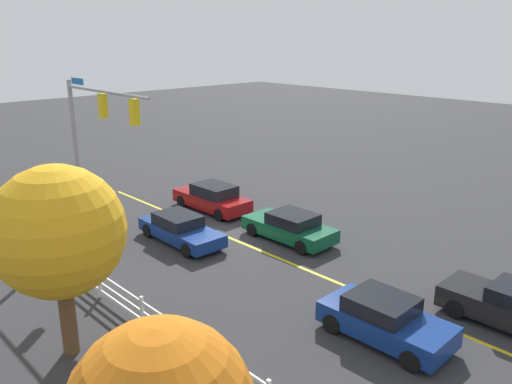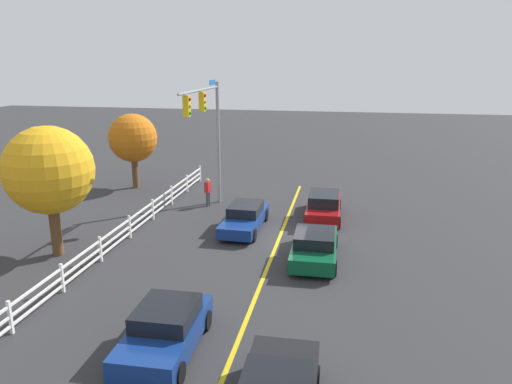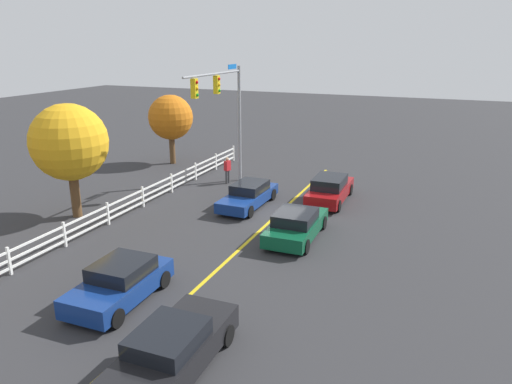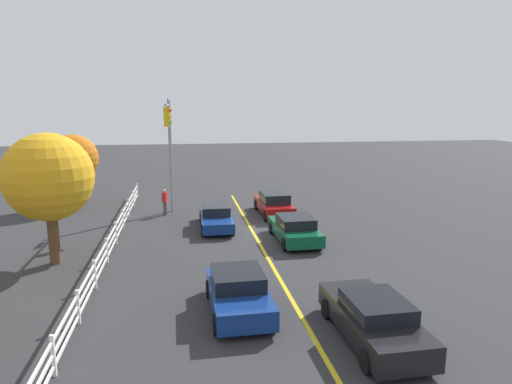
{
  "view_description": "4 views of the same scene",
  "coord_description": "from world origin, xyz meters",
  "px_view_note": "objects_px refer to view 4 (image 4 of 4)",
  "views": [
    {
      "loc": [
        -17.8,
        14.8,
        9.17
      ],
      "look_at": [
        -2.38,
        0.16,
        2.73
      ],
      "focal_mm": 36.55,
      "sensor_mm": 36.0,
      "label": 1
    },
    {
      "loc": [
        -22.13,
        -3.02,
        8.46
      ],
      "look_at": [
        -2.88,
        0.65,
        3.04
      ],
      "focal_mm": 33.76,
      "sensor_mm": 36.0,
      "label": 2
    },
    {
      "loc": [
        -22.1,
        -8.05,
        8.62
      ],
      "look_at": [
        -2.99,
        -0.08,
        2.14
      ],
      "focal_mm": 33.77,
      "sensor_mm": 36.0,
      "label": 3
    },
    {
      "loc": [
        -24.41,
        3.75,
        6.88
      ],
      "look_at": [
        -3.55,
        0.32,
        2.85
      ],
      "focal_mm": 31.68,
      "sensor_mm": 36.0,
      "label": 4
    }
  ],
  "objects_px": {
    "car_1": "(238,292)",
    "tree_1": "(48,178)",
    "car_4": "(295,229)",
    "pedestrian": "(165,201)",
    "car_2": "(373,319)",
    "tree_0": "(74,159)",
    "car_0": "(216,217)",
    "car_3": "(274,204)"
  },
  "relations": [
    {
      "from": "car_4",
      "to": "pedestrian",
      "type": "xyz_separation_m",
      "value": [
        6.87,
        6.8,
        0.27
      ]
    },
    {
      "from": "car_3",
      "to": "car_2",
      "type": "bearing_deg",
      "value": 178.14
    },
    {
      "from": "car_1",
      "to": "car_3",
      "type": "bearing_deg",
      "value": 162.43
    },
    {
      "from": "car_1",
      "to": "car_2",
      "type": "distance_m",
      "value": 4.5
    },
    {
      "from": "car_1",
      "to": "car_4",
      "type": "distance_m",
      "value": 8.57
    },
    {
      "from": "car_0",
      "to": "tree_0",
      "type": "xyz_separation_m",
      "value": [
        6.74,
        9.05,
        2.76
      ]
    },
    {
      "from": "pedestrian",
      "to": "tree_0",
      "type": "bearing_deg",
      "value": -14.39
    },
    {
      "from": "tree_0",
      "to": "tree_1",
      "type": "relative_size",
      "value": 0.87
    },
    {
      "from": "car_2",
      "to": "pedestrian",
      "type": "distance_m",
      "value": 18.3
    },
    {
      "from": "tree_0",
      "to": "pedestrian",
      "type": "bearing_deg",
      "value": -117.82
    },
    {
      "from": "car_3",
      "to": "car_0",
      "type": "bearing_deg",
      "value": 121.74
    },
    {
      "from": "car_2",
      "to": "car_3",
      "type": "relative_size",
      "value": 0.99
    },
    {
      "from": "car_3",
      "to": "tree_0",
      "type": "relative_size",
      "value": 0.94
    },
    {
      "from": "car_2",
      "to": "tree_0",
      "type": "relative_size",
      "value": 0.93
    },
    {
      "from": "car_0",
      "to": "tree_1",
      "type": "xyz_separation_m",
      "value": [
        -4.89,
        7.51,
        3.23
      ]
    },
    {
      "from": "car_0",
      "to": "car_2",
      "type": "distance_m",
      "value": 13.99
    },
    {
      "from": "car_0",
      "to": "car_2",
      "type": "xyz_separation_m",
      "value": [
        -13.51,
        -3.63,
        0.06
      ]
    },
    {
      "from": "car_1",
      "to": "car_0",
      "type": "bearing_deg",
      "value": 178.46
    },
    {
      "from": "car_3",
      "to": "tree_1",
      "type": "distance_m",
      "value": 13.95
    },
    {
      "from": "car_4",
      "to": "pedestrian",
      "type": "height_order",
      "value": "pedestrian"
    },
    {
      "from": "car_0",
      "to": "tree_1",
      "type": "bearing_deg",
      "value": -55.95
    },
    {
      "from": "car_0",
      "to": "car_2",
      "type": "height_order",
      "value": "car_2"
    },
    {
      "from": "car_2",
      "to": "car_4",
      "type": "xyz_separation_m",
      "value": [
        10.19,
        -0.18,
        -0.03
      ]
    },
    {
      "from": "car_3",
      "to": "tree_1",
      "type": "xyz_separation_m",
      "value": [
        -7.39,
        11.4,
        3.15
      ]
    },
    {
      "from": "pedestrian",
      "to": "car_0",
      "type": "bearing_deg",
      "value": 143.62
    },
    {
      "from": "car_2",
      "to": "tree_1",
      "type": "distance_m",
      "value": 14.44
    },
    {
      "from": "car_3",
      "to": "pedestrian",
      "type": "relative_size",
      "value": 2.79
    },
    {
      "from": "car_1",
      "to": "tree_1",
      "type": "height_order",
      "value": "tree_1"
    },
    {
      "from": "car_3",
      "to": "pedestrian",
      "type": "height_order",
      "value": "pedestrian"
    },
    {
      "from": "car_3",
      "to": "tree_1",
      "type": "height_order",
      "value": "tree_1"
    },
    {
      "from": "car_0",
      "to": "pedestrian",
      "type": "relative_size",
      "value": 2.78
    },
    {
      "from": "car_4",
      "to": "car_1",
      "type": "bearing_deg",
      "value": 152.07
    },
    {
      "from": "car_0",
      "to": "pedestrian",
      "type": "height_order",
      "value": "pedestrian"
    },
    {
      "from": "pedestrian",
      "to": "tree_0",
      "type": "xyz_separation_m",
      "value": [
        3.19,
        6.05,
        2.46
      ]
    },
    {
      "from": "tree_0",
      "to": "car_1",
      "type": "bearing_deg",
      "value": -153.13
    },
    {
      "from": "car_1",
      "to": "tree_0",
      "type": "distance_m",
      "value": 20.02
    },
    {
      "from": "car_1",
      "to": "car_4",
      "type": "xyz_separation_m",
      "value": [
        7.64,
        -3.89,
        -0.03
      ]
    },
    {
      "from": "car_4",
      "to": "tree_1",
      "type": "height_order",
      "value": "tree_1"
    },
    {
      "from": "car_4",
      "to": "car_0",
      "type": "bearing_deg",
      "value": 47.98
    },
    {
      "from": "car_1",
      "to": "tree_0",
      "type": "height_order",
      "value": "tree_0"
    },
    {
      "from": "pedestrian",
      "to": "tree_0",
      "type": "relative_size",
      "value": 0.34
    },
    {
      "from": "car_3",
      "to": "tree_0",
      "type": "height_order",
      "value": "tree_0"
    }
  ]
}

